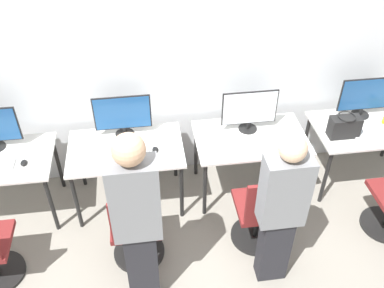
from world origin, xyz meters
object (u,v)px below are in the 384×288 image
at_px(mouse_left, 155,150).
at_px(office_chair_right, 260,215).
at_px(person_left, 137,219).
at_px(monitor_right, 249,110).
at_px(person_right, 281,209).
at_px(handbag, 344,126).
at_px(mouse_right, 285,141).
at_px(office_chair_left, 136,231).
at_px(keyboard_left, 125,154).
at_px(monitor_left, 123,115).
at_px(monitor_far_right, 365,96).
at_px(keyboard_far_right, 374,133).
at_px(mouse_far_left, 24,163).
at_px(keyboard_right, 254,145).

height_order(mouse_left, office_chair_right, office_chair_right).
bearing_deg(person_left, monitor_right, 47.45).
distance_m(person_right, handbag, 1.38).
height_order(mouse_right, handbag, handbag).
relative_size(office_chair_left, handbag, 3.04).
distance_m(keyboard_left, handbag, 2.17).
height_order(monitor_left, keyboard_left, monitor_left).
relative_size(person_left, monitor_right, 3.10).
distance_m(monitor_left, mouse_right, 1.62).
height_order(monitor_right, handbag, monitor_right).
xyz_separation_m(monitor_left, person_left, (0.09, -1.36, 0.01)).
xyz_separation_m(person_right, monitor_far_right, (1.30, 1.31, 0.09)).
relative_size(mouse_left, person_left, 0.05).
height_order(office_chair_left, keyboard_far_right, office_chair_left).
bearing_deg(office_chair_left, office_chair_right, 1.83).
bearing_deg(monitor_far_right, person_left, -150.90).
distance_m(person_left, office_chair_right, 1.31).
distance_m(office_chair_left, mouse_right, 1.69).
xyz_separation_m(mouse_left, monitor_right, (0.97, 0.22, 0.22)).
bearing_deg(monitor_right, mouse_right, -39.20).
xyz_separation_m(mouse_left, mouse_right, (1.28, -0.04, 0.00)).
xyz_separation_m(mouse_far_left, handbag, (3.11, 0.00, 0.10)).
height_order(mouse_far_left, monitor_left, monitor_left).
bearing_deg(handbag, office_chair_left, -162.65).
xyz_separation_m(office_chair_right, monitor_far_right, (1.32, 0.94, 0.57)).
bearing_deg(mouse_left, mouse_far_left, -178.97).
distance_m(person_left, keyboard_far_right, 2.64).
height_order(keyboard_left, monitor_right, monitor_right).
bearing_deg(monitor_left, person_right, -47.39).
relative_size(person_left, monitor_far_right, 3.10).
xyz_separation_m(keyboard_right, office_chair_right, (-0.06, -0.59, -0.35)).
bearing_deg(keyboard_left, office_chair_left, -85.67).
bearing_deg(keyboard_right, mouse_left, 176.56).
distance_m(mouse_left, monitor_right, 1.02).
xyz_separation_m(monitor_right, handbag, (0.92, -0.24, -0.12)).
distance_m(monitor_right, monitor_far_right, 1.26).
relative_size(monitor_far_right, handbag, 1.87).
distance_m(keyboard_left, office_chair_left, 0.76).
xyz_separation_m(mouse_far_left, monitor_far_right, (3.45, 0.32, 0.22)).
bearing_deg(keyboard_left, keyboard_right, -2.01).
bearing_deg(monitor_far_right, monitor_right, -176.48).
bearing_deg(keyboard_right, monitor_far_right, 15.84).
relative_size(person_left, handbag, 5.79).
xyz_separation_m(keyboard_left, person_right, (1.21, -1.00, 0.13)).
height_order(keyboard_far_right, handbag, handbag).
height_order(monitor_right, office_chair_right, monitor_right).
distance_m(monitor_left, keyboard_left, 0.39).
bearing_deg(mouse_far_left, person_right, -24.70).
xyz_separation_m(mouse_left, person_left, (-0.20, -1.05, 0.23)).
bearing_deg(handbag, monitor_far_right, 43.37).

